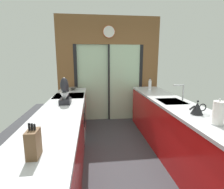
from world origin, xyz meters
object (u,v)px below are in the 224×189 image
at_px(mixing_bowl, 73,89).
at_px(stand_mixer, 65,94).
at_px(oven_range, 70,118).
at_px(knife_block, 33,143).
at_px(kettle, 197,108).
at_px(paper_towel_roll, 218,113).
at_px(soap_bottle_far, 150,85).

height_order(mixing_bowl, stand_mixer, stand_mixer).
relative_size(oven_range, knife_block, 3.54).
relative_size(mixing_bowl, stand_mixer, 0.51).
relative_size(oven_range, kettle, 3.90).
relative_size(stand_mixer, paper_towel_roll, 1.44).
bearing_deg(knife_block, paper_towel_roll, 13.95).
height_order(mixing_bowl, knife_block, knife_block).
bearing_deg(paper_towel_roll, kettle, 89.71).
bearing_deg(paper_towel_roll, soap_bottle_far, 90.00).
xyz_separation_m(stand_mixer, kettle, (1.78, -0.78, -0.08)).
distance_m(mixing_bowl, paper_towel_roll, 3.02).
bearing_deg(stand_mixer, soap_bottle_far, 31.59).
relative_size(stand_mixer, kettle, 1.78).
relative_size(kettle, paper_towel_roll, 0.81).
relative_size(knife_block, soap_bottle_far, 0.95).
bearing_deg(stand_mixer, paper_towel_roll, -33.14).
bearing_deg(mixing_bowl, soap_bottle_far, -5.97).
relative_size(knife_block, paper_towel_roll, 0.89).
bearing_deg(kettle, mixing_bowl, 130.81).
distance_m(knife_block, stand_mixer, 1.61).
bearing_deg(paper_towel_roll, oven_range, 134.72).
height_order(stand_mixer, paper_towel_roll, stand_mixer).
relative_size(oven_range, mixing_bowl, 4.32).
height_order(oven_range, soap_bottle_far, soap_bottle_far).
bearing_deg(mixing_bowl, knife_block, -90.00).
bearing_deg(knife_block, kettle, 24.75).
height_order(oven_range, mixing_bowl, mixing_bowl).
height_order(stand_mixer, kettle, stand_mixer).
xyz_separation_m(mixing_bowl, paper_towel_roll, (1.78, -2.44, 0.09)).
relative_size(oven_range, stand_mixer, 2.19).
height_order(mixing_bowl, soap_bottle_far, soap_bottle_far).
relative_size(knife_block, stand_mixer, 0.62).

